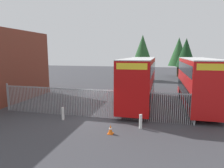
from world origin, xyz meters
name	(u,v)px	position (x,y,z in m)	size (l,w,h in m)	color
ground_plane	(120,96)	(0.00, 8.00, 0.00)	(100.00, 100.00, 0.00)	#3D3D42
palisade_fence	(91,102)	(-0.71, 0.00, 1.18)	(15.11, 0.14, 2.35)	gray
double_decker_bus_near_gate	(139,79)	(2.49, 4.83, 2.42)	(2.54, 10.81, 4.42)	#B70C0C
double_decker_bus_behind_fence_left	(198,80)	(7.75, 5.32, 2.42)	(2.54, 10.81, 4.42)	red
bollard_near_left	(63,114)	(-2.49, -1.12, 0.47)	(0.20, 0.20, 0.95)	silver
bollard_center_front	(141,121)	(3.27, -1.49, 0.47)	(0.20, 0.20, 0.95)	silver
traffic_cone_by_gate	(110,129)	(1.57, -2.82, 0.29)	(0.34, 0.34, 0.59)	orange
tree_tall_back	(186,53)	(8.77, 24.41, 4.99)	(3.59, 3.59, 7.57)	#4C3823
tree_short_side	(142,51)	(1.16, 22.19, 5.35)	(3.82, 3.82, 8.09)	#4C3823
tree_mid_row	(179,52)	(7.94, 29.77, 5.18)	(4.08, 4.08, 8.10)	#4C3823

